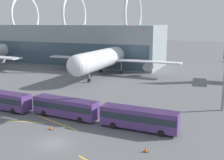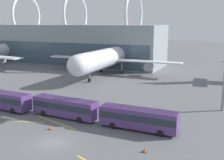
{
  "view_description": "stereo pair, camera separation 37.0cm",
  "coord_description": "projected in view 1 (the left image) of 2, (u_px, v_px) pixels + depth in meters",
  "views": [
    {
      "loc": [
        20.9,
        -28.7,
        15.69
      ],
      "look_at": [
        -1.67,
        23.19,
        4.0
      ],
      "focal_mm": 45.0,
      "sensor_mm": 36.0,
      "label": 1
    },
    {
      "loc": [
        21.23,
        -28.55,
        15.69
      ],
      "look_at": [
        -1.67,
        23.19,
        4.0
      ],
      "focal_mm": 45.0,
      "sensor_mm": 36.0,
      "label": 2
    }
  ],
  "objects": [
    {
      "name": "airliner_at_gate_far",
      "position": [
        109.0,
        57.0,
        85.88
      ],
      "size": [
        43.41,
        43.2,
        14.85
      ],
      "rotation": [
        0.0,
        0.0,
        -1.57
      ],
      "color": "silver",
      "rests_on": "ground_plane"
    },
    {
      "name": "lane_stripe_3",
      "position": [
        25.0,
        122.0,
        45.03
      ],
      "size": [
        6.22,
        1.7,
        0.01
      ],
      "primitive_type": "cube",
      "rotation": [
        0.0,
        0.0,
        0.23
      ],
      "color": "yellow",
      "rests_on": "ground_plane"
    },
    {
      "name": "lane_stripe_5",
      "position": [
        56.0,
        122.0,
        44.76
      ],
      "size": [
        9.6,
        3.24,
        0.01
      ],
      "primitive_type": "cube",
      "rotation": [
        0.0,
        0.0,
        -0.31
      ],
      "color": "yellow",
      "rests_on": "ground_plane"
    },
    {
      "name": "shuttle_bus_1",
      "position": [
        65.0,
        106.0,
        46.79
      ],
      "size": [
        11.9,
        3.24,
        3.24
      ],
      "rotation": [
        0.0,
        0.0,
        -0.06
      ],
      "color": "#56387A",
      "rests_on": "ground_plane"
    },
    {
      "name": "traffic_cone_1",
      "position": [
        146.0,
        150.0,
        34.5
      ],
      "size": [
        0.58,
        0.58,
        0.64
      ],
      "color": "black",
      "rests_on": "ground_plane"
    },
    {
      "name": "ground_plane",
      "position": [
        54.0,
        143.0,
        37.11
      ],
      "size": [
        440.0,
        440.0,
        0.0
      ],
      "primitive_type": "plane",
      "color": "slate"
    },
    {
      "name": "shuttle_bus_2",
      "position": [
        139.0,
        117.0,
        41.36
      ],
      "size": [
        11.8,
        2.75,
        3.24
      ],
      "rotation": [
        0.0,
        0.0,
        -0.01
      ],
      "color": "#56387A",
      "rests_on": "ground_plane"
    },
    {
      "name": "shuttle_bus_0",
      "position": [
        2.0,
        99.0,
        51.19
      ],
      "size": [
        11.89,
        3.13,
        3.24
      ],
      "rotation": [
        0.0,
        0.0,
        -0.05
      ],
      "color": "#56387A",
      "rests_on": "ground_plane"
    },
    {
      "name": "terminal_building",
      "position": [
        27.0,
        41.0,
        116.65
      ],
      "size": [
        113.07,
        19.7,
        26.83
      ],
      "color": "gray",
      "rests_on": "ground_plane"
    },
    {
      "name": "traffic_cone_0",
      "position": [
        51.0,
        127.0,
        41.71
      ],
      "size": [
        0.59,
        0.59,
        0.68
      ],
      "color": "black",
      "rests_on": "ground_plane"
    }
  ]
}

